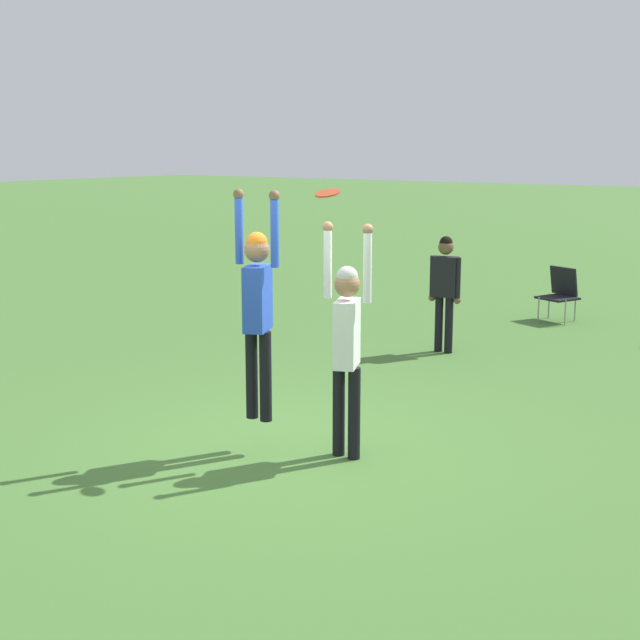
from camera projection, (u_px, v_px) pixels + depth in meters
ground_plane at (288, 447)px, 9.01m from camera, size 120.00×120.00×0.00m
person_jumping at (258, 299)px, 8.61m from camera, size 0.54×0.44×2.26m
person_defending at (347, 334)px, 8.49m from camera, size 0.55×0.45×2.29m
frisbee at (328, 193)px, 8.35m from camera, size 0.25×0.24×0.08m
camping_chair_1 at (560, 291)px, 15.38m from camera, size 0.72×0.78×0.93m
person_spectator_near at (445, 284)px, 12.93m from camera, size 0.52×0.27×1.71m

